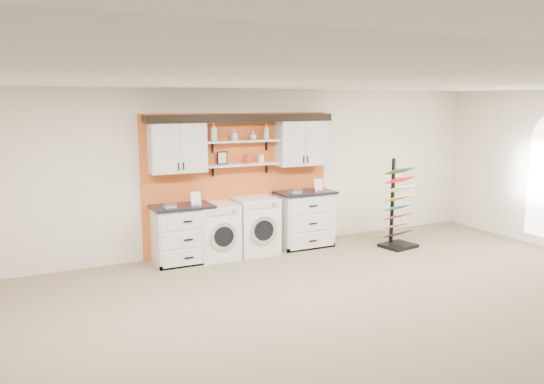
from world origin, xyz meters
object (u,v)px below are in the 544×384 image
base_cabinet_left (183,234)px  sample_rack (398,219)px  base_cabinet_right (304,219)px  dryer (255,225)px  washer (216,231)px

base_cabinet_left → sample_rack: sample_rack is taller
base_cabinet_right → sample_rack: (1.48, -0.79, 0.01)m
base_cabinet_right → sample_rack: size_ratio=0.65×
base_cabinet_left → base_cabinet_right: (2.26, -0.00, 0.03)m
base_cabinet_left → base_cabinet_right: 2.26m
dryer → sample_rack: (2.45, -0.79, 0.03)m
dryer → base_cabinet_right: bearing=0.2°
washer → dryer: bearing=0.0°
washer → sample_rack: sample_rack is taller
base_cabinet_left → base_cabinet_right: base_cabinet_right is taller
washer → sample_rack: 3.26m
base_cabinet_left → washer: (0.58, -0.00, -0.01)m
dryer → base_cabinet_left: bearing=179.9°
washer → base_cabinet_right: bearing=0.1°
sample_rack → base_cabinet_right: bearing=141.7°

